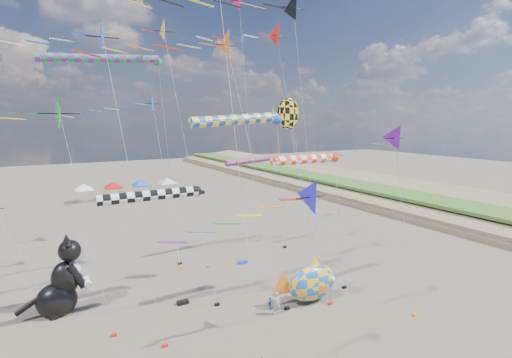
{
  "coord_description": "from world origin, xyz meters",
  "views": [
    {
      "loc": [
        -13.16,
        -14.92,
        14.45
      ],
      "look_at": [
        1.85,
        12.0,
        9.85
      ],
      "focal_mm": 28.0,
      "sensor_mm": 36.0,
      "label": 1
    }
  ],
  "objects_px": {
    "child_green": "(306,294)",
    "cat_inflatable": "(60,275)",
    "person_adult": "(277,304)",
    "parked_car": "(196,191)",
    "child_blue": "(270,303)",
    "fish_inflatable": "(312,283)"
  },
  "relations": [
    {
      "from": "child_green",
      "to": "child_blue",
      "type": "xyz_separation_m",
      "value": [
        -3.33,
        0.11,
        -0.08
      ]
    },
    {
      "from": "child_green",
      "to": "cat_inflatable",
      "type": "bearing_deg",
      "value": 163.69
    },
    {
      "from": "cat_inflatable",
      "to": "parked_car",
      "type": "height_order",
      "value": "cat_inflatable"
    },
    {
      "from": "child_blue",
      "to": "child_green",
      "type": "bearing_deg",
      "value": -32.63
    },
    {
      "from": "cat_inflatable",
      "to": "child_green",
      "type": "xyz_separation_m",
      "value": [
        17.31,
        -7.25,
        -2.39
      ]
    },
    {
      "from": "fish_inflatable",
      "to": "cat_inflatable",
      "type": "bearing_deg",
      "value": 156.0
    },
    {
      "from": "cat_inflatable",
      "to": "person_adult",
      "type": "bearing_deg",
      "value": -32.5
    },
    {
      "from": "child_blue",
      "to": "fish_inflatable",
      "type": "bearing_deg",
      "value": -41.02
    },
    {
      "from": "cat_inflatable",
      "to": "person_adult",
      "type": "height_order",
      "value": "cat_inflatable"
    },
    {
      "from": "fish_inflatable",
      "to": "child_green",
      "type": "relative_size",
      "value": 5.11
    },
    {
      "from": "child_green",
      "to": "parked_car",
      "type": "height_order",
      "value": "parked_car"
    },
    {
      "from": "cat_inflatable",
      "to": "child_green",
      "type": "distance_m",
      "value": 18.92
    },
    {
      "from": "person_adult",
      "to": "parked_car",
      "type": "height_order",
      "value": "person_adult"
    },
    {
      "from": "parked_car",
      "to": "fish_inflatable",
      "type": "bearing_deg",
      "value": -176.07
    },
    {
      "from": "person_adult",
      "to": "child_green",
      "type": "height_order",
      "value": "person_adult"
    },
    {
      "from": "cat_inflatable",
      "to": "parked_car",
      "type": "xyz_separation_m",
      "value": [
        26.17,
        41.11,
        -2.37
      ]
    },
    {
      "from": "fish_inflatable",
      "to": "parked_car",
      "type": "distance_m",
      "value": 49.66
    },
    {
      "from": "person_adult",
      "to": "child_green",
      "type": "relative_size",
      "value": 1.53
    },
    {
      "from": "person_adult",
      "to": "child_blue",
      "type": "bearing_deg",
      "value": 93.47
    },
    {
      "from": "child_green",
      "to": "child_blue",
      "type": "bearing_deg",
      "value": -175.43
    },
    {
      "from": "child_green",
      "to": "fish_inflatable",
      "type": "bearing_deg",
      "value": -67.99
    },
    {
      "from": "cat_inflatable",
      "to": "person_adult",
      "type": "xyz_separation_m",
      "value": [
        13.97,
        -8.14,
        -2.09
      ]
    }
  ]
}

